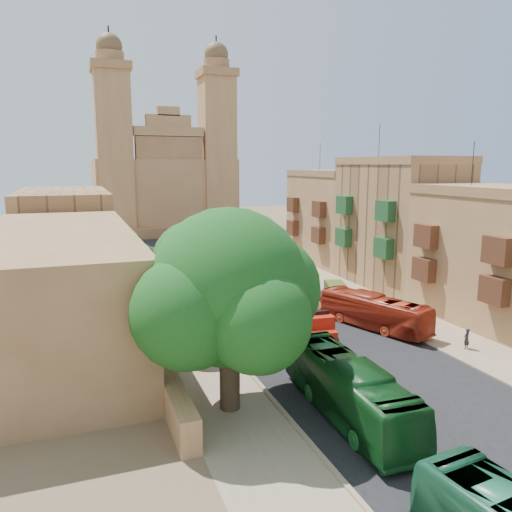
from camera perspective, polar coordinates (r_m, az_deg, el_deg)
ground at (r=29.15m, az=18.55°, el=-16.59°), size 260.00×260.00×0.00m
road_surface at (r=54.33m, az=-1.44°, el=-3.43°), size 14.00×140.00×0.01m
sidewalk_east at (r=57.97m, az=7.50°, el=-2.64°), size 5.00×140.00×0.01m
sidewalk_west at (r=52.19m, az=-11.41°, el=-4.22°), size 5.00×140.00×0.01m
kerb_east at (r=56.87m, az=5.26°, el=-2.79°), size 0.25×140.00×0.12m
kerb_west at (r=52.59m, az=-8.71°, el=-3.96°), size 0.25×140.00×0.12m
townhouse_b at (r=45.67m, az=26.13°, el=0.10°), size 9.00×14.00×14.90m
townhouse_c at (r=55.99m, az=15.93°, el=3.76°), size 9.00×14.00×17.40m
townhouse_d at (r=67.83m, az=8.97°, el=4.48°), size 9.00×14.00×15.90m
west_wall at (r=42.03m, az=-13.43°, el=-6.60°), size 1.00×40.00×1.80m
west_building_low at (r=39.06m, az=-21.33°, el=-3.32°), size 10.00×28.00×8.40m
west_building_mid at (r=64.55m, az=-20.96°, el=2.59°), size 10.00×22.00×10.00m
church at (r=100.13m, az=-10.46°, el=8.21°), size 28.00×22.50×36.30m
ficus_tree at (r=25.98m, az=-2.92°, el=-4.18°), size 10.89×10.02×10.89m
street_tree_a at (r=34.17m, az=-7.81°, el=-6.35°), size 3.10×3.10×4.76m
street_tree_b at (r=45.53m, az=-11.04°, el=-1.73°), size 3.47×3.47×5.33m
street_tree_c at (r=57.34m, az=-12.92°, el=-0.03°), size 2.81×2.81×4.32m
street_tree_d at (r=69.12m, az=-14.17°, el=1.64°), size 2.79×2.79×4.29m
red_truck at (r=37.96m, az=6.22°, el=-7.20°), size 2.84×6.16×3.50m
olive_pickup at (r=48.84m, az=9.17°, el=-4.17°), size 2.90×4.38×1.67m
bus_green_north at (r=27.15m, az=10.46°, el=-14.66°), size 2.99×11.18×3.09m
bus_red_east at (r=41.37m, az=13.30°, el=-6.20°), size 5.47×10.00×2.73m
bus_cream_east at (r=53.48m, az=3.34°, el=-2.06°), size 3.36×10.71×2.94m
car_blue_a at (r=35.43m, az=2.18°, el=-9.90°), size 2.93×4.35×1.38m
car_white_a at (r=50.65m, az=-4.11°, el=-3.82°), size 2.01×3.68×1.15m
car_cream at (r=49.31m, az=1.78°, el=-4.16°), size 2.28×4.43×1.19m
car_dkblue at (r=69.21m, az=-7.19°, el=0.09°), size 3.85×5.34×1.44m
car_white_b at (r=68.26m, az=-1.22°, el=-0.10°), size 2.50×3.60×1.14m
car_blue_b at (r=74.66m, az=-8.69°, el=0.70°), size 2.43×3.80×1.18m
pedestrian_a at (r=39.05m, az=22.93°, el=-8.69°), size 0.63×0.51×1.52m
pedestrian_c at (r=43.97m, az=14.51°, el=-5.98°), size 0.54×1.03×1.67m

